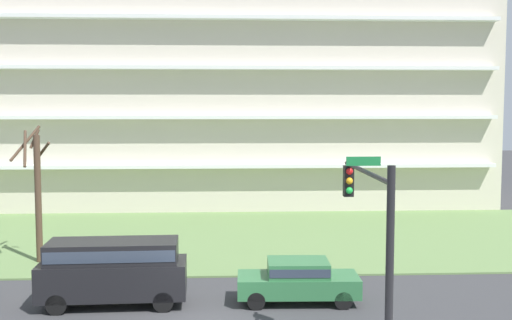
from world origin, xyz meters
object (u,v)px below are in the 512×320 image
Objects in this scene: sedan_green_center_left at (298,279)px; van_black_center_right at (113,267)px; tree_left at (37,190)px; traffic_signal_mast at (371,234)px.

sedan_green_center_left is 6.69m from van_black_center_right.
tree_left is 8.04m from van_black_center_right.
sedan_green_center_left is at bearing -29.66° from tree_left.
van_black_center_right is at bearing 136.10° from traffic_signal_mast.
traffic_signal_mast is (7.62, -7.33, 2.65)m from van_black_center_right.
sedan_green_center_left is 8.04m from traffic_signal_mast.
van_black_center_right reaches higher than sedan_green_center_left.
traffic_signal_mast is (12.12, -13.70, 0.69)m from tree_left.
van_black_center_right is (4.51, -6.37, -1.96)m from tree_left.
traffic_signal_mast reaches higher than van_black_center_right.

